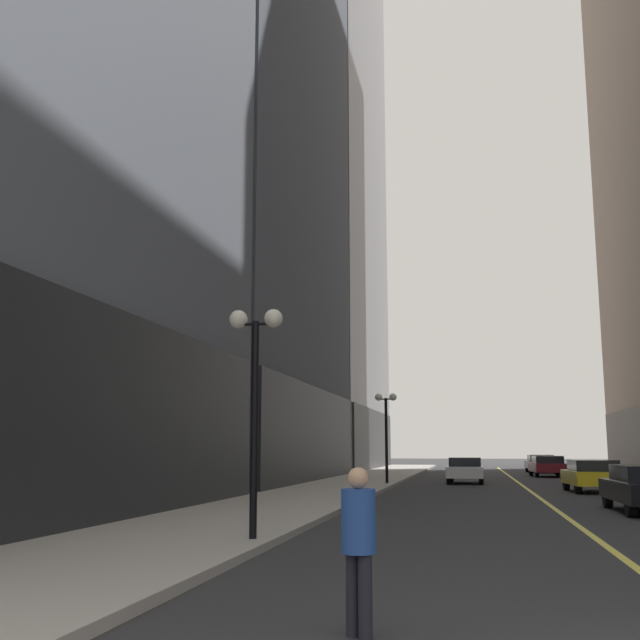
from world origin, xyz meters
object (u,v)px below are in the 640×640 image
car_grey (540,463)px  pedestrian_in_blue_hoodie (359,537)px  car_maroon (547,465)px  street_lamp_left_far (386,418)px  car_yellow (593,475)px  street_lamp_left_near (255,370)px  car_white (465,469)px

car_grey → pedestrian_in_blue_hoodie: pedestrian_in_blue_hoodie is taller
car_maroon → street_lamp_left_far: (-8.75, -14.59, 2.54)m
car_yellow → car_grey: (0.12, 26.33, 0.00)m
car_yellow → street_lamp_left_far: (-8.89, 3.41, 2.54)m
street_lamp_left_far → street_lamp_left_near: bearing=-90.0°
car_grey → street_lamp_left_near: 47.16m
car_white → pedestrian_in_blue_hoodie: (-0.77, -33.71, 0.21)m
pedestrian_in_blue_hoodie → street_lamp_left_near: street_lamp_left_near is taller
car_maroon → car_grey: same height
car_grey → car_yellow: bearing=-90.3°
car_yellow → car_grey: same height
car_yellow → car_grey: 26.33m
pedestrian_in_blue_hoodie → street_lamp_left_near: size_ratio=0.36×
car_yellow → street_lamp_left_far: bearing=159.0°
car_white → car_maroon: (5.08, 10.60, 0.00)m
car_white → street_lamp_left_far: street_lamp_left_far is taller
car_yellow → car_maroon: bearing=90.5°
car_white → car_grey: 19.67m
car_yellow → street_lamp_left_near: 21.93m
pedestrian_in_blue_hoodie → street_lamp_left_near: bearing=114.2°
pedestrian_in_blue_hoodie → car_white: bearing=88.7°
car_yellow → car_maroon: 18.00m
pedestrian_in_blue_hoodie → street_lamp_left_near: (-2.89, 6.43, 2.33)m
car_white → street_lamp_left_far: (-3.67, -3.99, 2.54)m
car_white → car_maroon: size_ratio=0.87×
street_lamp_left_far → car_grey: bearing=68.5°
car_yellow → car_grey: bearing=89.7°
street_lamp_left_near → street_lamp_left_far: (0.00, 23.30, 0.00)m
car_maroon → pedestrian_in_blue_hoodie: size_ratio=2.98×
pedestrian_in_blue_hoodie → car_maroon: bearing=82.5°
car_grey → street_lamp_left_far: size_ratio=0.99×
car_white → street_lamp_left_far: 5.98m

